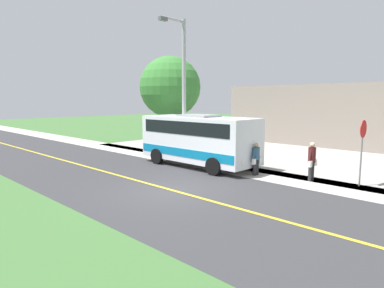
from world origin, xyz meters
name	(u,v)px	position (x,y,z in m)	size (l,w,h in m)	color
ground_plane	(172,190)	(0.00, 0.00, 0.00)	(120.00, 120.00, 0.00)	#3D6633
road_surface	(172,190)	(0.00, 0.00, 0.00)	(8.00, 100.00, 0.01)	#333335
sidewalk	(245,171)	(-5.20, 0.00, 0.00)	(2.40, 100.00, 0.01)	#B2ADA3
parking_lot_surface	(352,160)	(-12.40, 3.00, 0.00)	(14.00, 36.00, 0.01)	#9E9991
road_centre_line	(172,190)	(0.00, 0.00, 0.01)	(0.16, 100.00, 0.00)	gold
shuttle_bus_front	(199,138)	(-4.55, -2.72, 1.60)	(2.75, 7.09, 2.90)	white
pedestrian_with_bags	(312,160)	(-5.58, 3.42, 0.98)	(0.72, 0.34, 1.81)	#262628
pedestrian_waiting	(256,158)	(-4.80, 0.92, 0.87)	(0.72, 0.34, 1.63)	#262628
stop_sign	(362,141)	(-6.10, 5.37, 1.96)	(0.76, 0.07, 2.88)	slate
street_light_pole	(183,85)	(-4.88, -4.34, 4.59)	(1.97, 0.24, 8.36)	#9E9EA3
tree_curbside	(170,87)	(-7.40, -8.18, 4.63)	(4.42, 4.42, 6.86)	#4C3826
commercial_building	(383,115)	(-21.40, 2.27, 2.48)	(10.00, 23.45, 4.96)	gray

